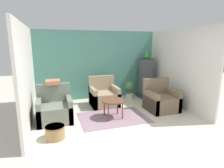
{
  "coord_description": "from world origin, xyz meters",
  "views": [
    {
      "loc": [
        -1.67,
        -3.41,
        2.02
      ],
      "look_at": [
        0.0,
        1.65,
        0.87
      ],
      "focal_mm": 30.0,
      "sensor_mm": 36.0,
      "label": 1
    }
  ],
  "objects_px": {
    "parrot": "(147,55)",
    "potted_plant": "(130,88)",
    "armchair_middle": "(104,96)",
    "armchair_left": "(55,110)",
    "armchair_right": "(161,100)",
    "wicker_basket": "(55,132)",
    "coffee_table": "(113,102)",
    "birdcage": "(146,79)"
  },
  "relations": [
    {
      "from": "birdcage",
      "to": "potted_plant",
      "type": "relative_size",
      "value": 2.26
    },
    {
      "from": "coffee_table",
      "to": "armchair_left",
      "type": "bearing_deg",
      "value": 169.53
    },
    {
      "from": "wicker_basket",
      "to": "armchair_right",
      "type": "bearing_deg",
      "value": 15.27
    },
    {
      "from": "parrot",
      "to": "potted_plant",
      "type": "height_order",
      "value": "parrot"
    },
    {
      "from": "coffee_table",
      "to": "parrot",
      "type": "distance_m",
      "value": 2.73
    },
    {
      "from": "armchair_right",
      "to": "armchair_middle",
      "type": "relative_size",
      "value": 1.0
    },
    {
      "from": "armchair_middle",
      "to": "wicker_basket",
      "type": "relative_size",
      "value": 2.2
    },
    {
      "from": "coffee_table",
      "to": "wicker_basket",
      "type": "bearing_deg",
      "value": -155.23
    },
    {
      "from": "coffee_table",
      "to": "armchair_left",
      "type": "distance_m",
      "value": 1.57
    },
    {
      "from": "armchair_right",
      "to": "parrot",
      "type": "distance_m",
      "value": 2.0
    },
    {
      "from": "wicker_basket",
      "to": "parrot",
      "type": "bearing_deg",
      "value": 34.47
    },
    {
      "from": "coffee_table",
      "to": "birdcage",
      "type": "relative_size",
      "value": 0.43
    },
    {
      "from": "armchair_right",
      "to": "parrot",
      "type": "xyz_separation_m",
      "value": [
        0.26,
        1.49,
        1.31
      ]
    },
    {
      "from": "parrot",
      "to": "potted_plant",
      "type": "relative_size",
      "value": 0.44
    },
    {
      "from": "armchair_right",
      "to": "wicker_basket",
      "type": "height_order",
      "value": "armchair_right"
    },
    {
      "from": "coffee_table",
      "to": "parrot",
      "type": "height_order",
      "value": "parrot"
    },
    {
      "from": "birdcage",
      "to": "potted_plant",
      "type": "bearing_deg",
      "value": -176.16
    },
    {
      "from": "potted_plant",
      "to": "armchair_right",
      "type": "bearing_deg",
      "value": -73.87
    },
    {
      "from": "wicker_basket",
      "to": "armchair_left",
      "type": "bearing_deg",
      "value": 88.36
    },
    {
      "from": "armchair_middle",
      "to": "birdcage",
      "type": "distance_m",
      "value": 1.91
    },
    {
      "from": "potted_plant",
      "to": "armchair_middle",
      "type": "bearing_deg",
      "value": -158.52
    },
    {
      "from": "wicker_basket",
      "to": "birdcage",
      "type": "bearing_deg",
      "value": 34.44
    },
    {
      "from": "armchair_middle",
      "to": "potted_plant",
      "type": "xyz_separation_m",
      "value": [
        1.13,
        0.44,
        0.08
      ]
    },
    {
      "from": "armchair_left",
      "to": "armchair_right",
      "type": "bearing_deg",
      "value": -2.6
    },
    {
      "from": "armchair_left",
      "to": "armchair_right",
      "type": "xyz_separation_m",
      "value": [
        3.14,
        -0.14,
        0.0
      ]
    },
    {
      "from": "birdcage",
      "to": "armchair_right",
      "type": "bearing_deg",
      "value": -99.91
    },
    {
      "from": "armchair_left",
      "to": "wicker_basket",
      "type": "xyz_separation_m",
      "value": [
        -0.03,
        -1.01,
        -0.15
      ]
    },
    {
      "from": "armchair_left",
      "to": "birdcage",
      "type": "distance_m",
      "value": 3.68
    },
    {
      "from": "armchair_middle",
      "to": "wicker_basket",
      "type": "distance_m",
      "value": 2.48
    },
    {
      "from": "birdcage",
      "to": "potted_plant",
      "type": "xyz_separation_m",
      "value": [
        -0.68,
        -0.05,
        -0.32
      ]
    },
    {
      "from": "armchair_middle",
      "to": "potted_plant",
      "type": "relative_size",
      "value": 1.45
    },
    {
      "from": "parrot",
      "to": "armchair_middle",
      "type": "bearing_deg",
      "value": -164.75
    },
    {
      "from": "potted_plant",
      "to": "armchair_left",
      "type": "bearing_deg",
      "value": -154.52
    },
    {
      "from": "coffee_table",
      "to": "wicker_basket",
      "type": "distance_m",
      "value": 1.75
    },
    {
      "from": "armchair_right",
      "to": "potted_plant",
      "type": "distance_m",
      "value": 1.5
    },
    {
      "from": "armchair_left",
      "to": "parrot",
      "type": "relative_size",
      "value": 3.28
    },
    {
      "from": "armchair_right",
      "to": "potted_plant",
      "type": "height_order",
      "value": "armchair_right"
    },
    {
      "from": "coffee_table",
      "to": "armchair_right",
      "type": "height_order",
      "value": "armchair_right"
    },
    {
      "from": "armchair_left",
      "to": "wicker_basket",
      "type": "height_order",
      "value": "armchair_left"
    },
    {
      "from": "armchair_middle",
      "to": "wicker_basket",
      "type": "height_order",
      "value": "armchair_middle"
    },
    {
      "from": "birdcage",
      "to": "parrot",
      "type": "distance_m",
      "value": 0.91
    },
    {
      "from": "parrot",
      "to": "potted_plant",
      "type": "xyz_separation_m",
      "value": [
        -0.68,
        -0.05,
        -1.22
      ]
    }
  ]
}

